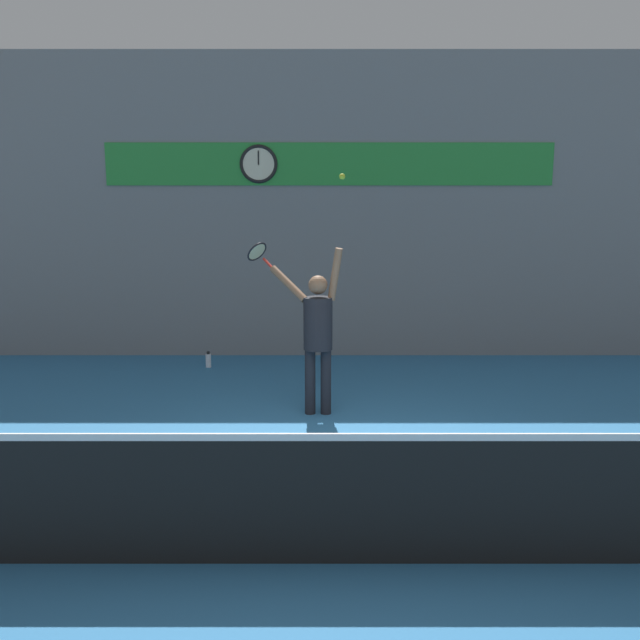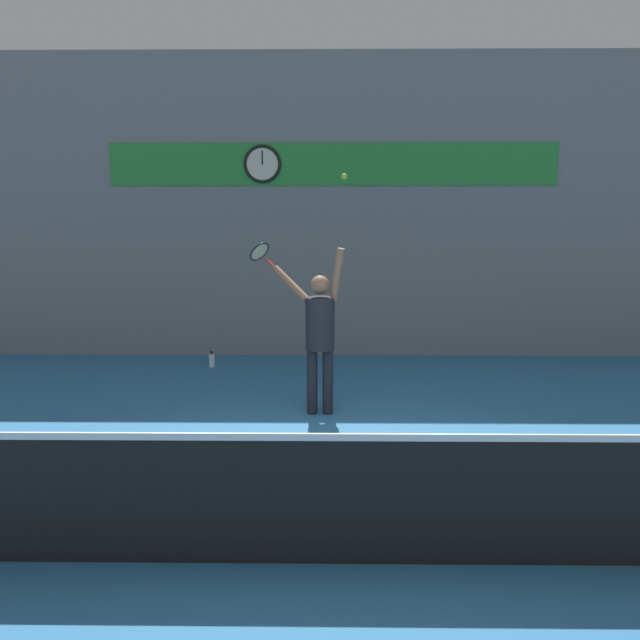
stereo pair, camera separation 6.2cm
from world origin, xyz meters
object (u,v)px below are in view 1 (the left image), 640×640
tennis_racket (260,253)px  tennis_ball (344,176)px  scoreboard_clock (261,164)px  tennis_player (319,329)px  water_bottle (210,360)px

tennis_racket → tennis_ball: bearing=-29.9°
tennis_racket → scoreboard_clock: bearing=94.9°
scoreboard_clock → tennis_ball: 3.51m
tennis_player → tennis_ball: size_ratio=30.17×
scoreboard_clock → water_bottle: size_ratio=2.42×
scoreboard_clock → tennis_ball: (1.26, -3.25, -0.38)m
scoreboard_clock → water_bottle: (-0.77, -0.81, -3.10)m
tennis_racket → water_bottle: bearing=118.5°
tennis_racket → tennis_ball: 1.49m
water_bottle → tennis_racket: bearing=-61.5°
water_bottle → tennis_ball: bearing=-50.2°
tennis_racket → tennis_player: bearing=-32.4°
tennis_player → tennis_ball: bearing=-22.6°
tennis_player → tennis_racket: size_ratio=5.21×
scoreboard_clock → tennis_player: (0.97, -3.13, -2.16)m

